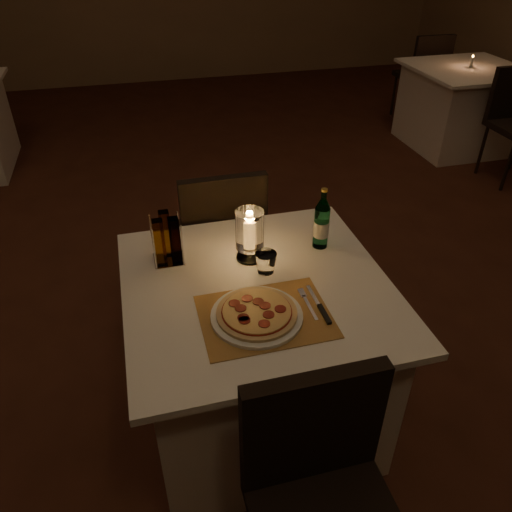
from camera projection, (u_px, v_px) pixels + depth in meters
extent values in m
cube|color=#4C2318|center=(223.00, 322.00, 2.82)|extent=(8.00, 10.00, 0.02)
cube|color=white|center=(257.00, 357.00, 2.10)|extent=(0.88, 0.88, 0.71)
cube|color=white|center=(257.00, 288.00, 1.89)|extent=(1.00, 1.00, 0.03)
cube|color=black|center=(313.00, 427.00, 1.42)|extent=(0.42, 0.05, 0.42)
cylinder|color=black|center=(352.00, 506.00, 1.71)|extent=(0.03, 0.03, 0.44)
cube|color=black|center=(219.00, 238.00, 2.68)|extent=(0.42, 0.42, 0.05)
cube|color=black|center=(225.00, 217.00, 2.40)|extent=(0.42, 0.05, 0.42)
cylinder|color=black|center=(243.00, 253.00, 2.98)|extent=(0.03, 0.03, 0.44)
cylinder|color=black|center=(187.00, 261.00, 2.91)|extent=(0.03, 0.03, 0.44)
cylinder|color=black|center=(258.00, 287.00, 2.71)|extent=(0.03, 0.03, 0.44)
cylinder|color=black|center=(196.00, 297.00, 2.64)|extent=(0.03, 0.03, 0.44)
cube|color=#AC783B|center=(265.00, 316.00, 1.73)|extent=(0.45, 0.34, 0.00)
cylinder|color=white|center=(257.00, 316.00, 1.72)|extent=(0.32, 0.32, 0.01)
cylinder|color=#D8B77F|center=(257.00, 313.00, 1.71)|extent=(0.28, 0.28, 0.01)
cylinder|color=maroon|center=(257.00, 311.00, 1.71)|extent=(0.24, 0.24, 0.00)
cylinder|color=#EACC7F|center=(257.00, 311.00, 1.71)|extent=(0.24, 0.24, 0.00)
cylinder|color=maroon|center=(265.00, 306.00, 1.72)|extent=(0.04, 0.04, 0.00)
cylinder|color=maroon|center=(258.00, 302.00, 1.74)|extent=(0.04, 0.04, 0.00)
cylinder|color=maroon|center=(247.00, 298.00, 1.75)|extent=(0.04, 0.04, 0.00)
cylinder|color=maroon|center=(234.00, 303.00, 1.73)|extent=(0.04, 0.04, 0.00)
cylinder|color=maroon|center=(241.00, 308.00, 1.71)|extent=(0.04, 0.04, 0.00)
cylinder|color=maroon|center=(243.00, 318.00, 1.67)|extent=(0.04, 0.04, 0.00)
cylinder|color=maroon|center=(245.00, 320.00, 1.66)|extent=(0.04, 0.04, 0.00)
cylinder|color=maroon|center=(264.00, 324.00, 1.65)|extent=(0.04, 0.04, 0.00)
cylinder|color=maroon|center=(269.00, 315.00, 1.68)|extent=(0.04, 0.04, 0.00)
cylinder|color=maroon|center=(280.00, 309.00, 1.71)|extent=(0.04, 0.04, 0.00)
cube|color=silver|center=(310.00, 308.00, 1.76)|extent=(0.01, 0.14, 0.00)
cube|color=silver|center=(302.00, 293.00, 1.83)|extent=(0.02, 0.05, 0.00)
cube|color=black|center=(324.00, 314.00, 1.73)|extent=(0.02, 0.10, 0.01)
cube|color=silver|center=(313.00, 296.00, 1.82)|extent=(0.01, 0.12, 0.00)
cylinder|color=#60B37E|center=(321.00, 228.00, 2.05)|extent=(0.06, 0.06, 0.18)
cylinder|color=#60B37E|center=(324.00, 195.00, 1.97)|extent=(0.02, 0.02, 0.03)
cylinder|color=gold|center=(324.00, 190.00, 1.95)|extent=(0.03, 0.03, 0.01)
cylinder|color=silver|center=(321.00, 228.00, 2.05)|extent=(0.06, 0.06, 0.07)
cylinder|color=white|center=(250.00, 257.00, 2.02)|extent=(0.11, 0.11, 0.01)
cylinder|color=white|center=(250.00, 251.00, 2.01)|extent=(0.02, 0.02, 0.04)
cylinder|color=white|center=(250.00, 230.00, 1.95)|extent=(0.11, 0.11, 0.16)
cylinder|color=white|center=(250.00, 233.00, 1.96)|extent=(0.03, 0.03, 0.12)
ellipsoid|color=orange|center=(250.00, 217.00, 1.92)|extent=(0.02, 0.02, 0.03)
cube|color=white|center=(169.00, 259.00, 2.02)|extent=(0.12, 0.12, 0.01)
cylinder|color=white|center=(154.00, 249.00, 1.91)|extent=(0.01, 0.01, 0.18)
cylinder|color=white|center=(183.00, 245.00, 1.93)|extent=(0.01, 0.01, 0.18)
cylinder|color=white|center=(152.00, 235.00, 2.00)|extent=(0.01, 0.01, 0.18)
cylinder|color=white|center=(179.00, 231.00, 2.02)|extent=(0.01, 0.01, 0.18)
cube|color=#BF8C33|center=(160.00, 243.00, 1.93)|extent=(0.04, 0.04, 0.20)
cube|color=#3F1E14|center=(175.00, 241.00, 1.94)|extent=(0.04, 0.04, 0.20)
cube|color=#BF8C33|center=(166.00, 234.00, 1.98)|extent=(0.04, 0.04, 0.20)
cube|color=white|center=(460.00, 109.00, 4.74)|extent=(0.88, 0.88, 0.71)
cube|color=white|center=(470.00, 69.00, 4.53)|extent=(1.00, 1.00, 0.03)
cylinder|color=black|center=(508.00, 166.00, 4.01)|extent=(0.03, 0.03, 0.44)
cylinder|color=black|center=(482.00, 150.00, 4.28)|extent=(0.03, 0.03, 0.44)
cube|color=black|center=(419.00, 76.00, 5.32)|extent=(0.42, 0.42, 0.05)
cube|color=black|center=(433.00, 57.00, 5.04)|extent=(0.42, 0.05, 0.42)
cylinder|color=black|center=(421.00, 93.00, 5.63)|extent=(0.03, 0.03, 0.44)
cylinder|color=black|center=(394.00, 95.00, 5.56)|extent=(0.03, 0.03, 0.44)
cylinder|color=black|center=(437.00, 102.00, 5.36)|extent=(0.03, 0.03, 0.44)
cylinder|color=black|center=(409.00, 105.00, 5.29)|extent=(0.03, 0.03, 0.44)
cylinder|color=white|center=(471.00, 62.00, 4.50)|extent=(0.03, 0.03, 0.09)
ellipsoid|color=orange|center=(473.00, 56.00, 4.47)|extent=(0.01, 0.01, 0.02)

